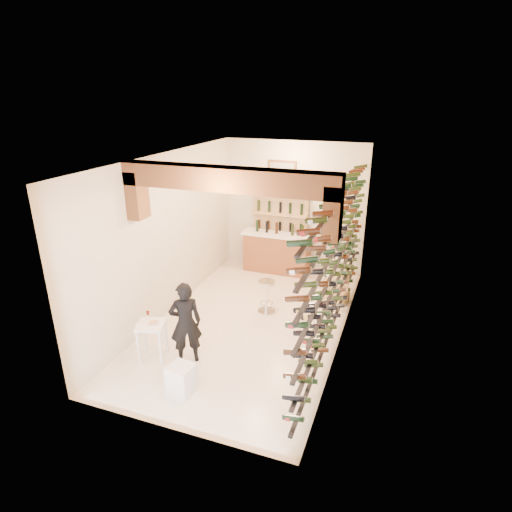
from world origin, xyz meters
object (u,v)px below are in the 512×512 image
at_px(wine_rack, 333,260).
at_px(chrome_barstool, 267,294).
at_px(tasting_table, 151,330).
at_px(person, 185,323).
at_px(crate_lower, 335,295).
at_px(white_stool, 181,379).
at_px(back_counter, 277,251).

distance_m(wine_rack, chrome_barstool, 1.87).
bearing_deg(tasting_table, person, -6.51).
xyz_separation_m(wine_rack, chrome_barstool, (-1.39, 0.53, -1.15)).
bearing_deg(crate_lower, tasting_table, -129.13).
relative_size(wine_rack, person, 3.95).
height_order(person, crate_lower, person).
relative_size(white_stool, chrome_barstool, 0.64).
height_order(chrome_barstool, crate_lower, chrome_barstool).
xyz_separation_m(tasting_table, crate_lower, (2.55, 3.13, -0.39)).
bearing_deg(white_stool, person, 112.35).
bearing_deg(person, tasting_table, -22.09).
relative_size(tasting_table, chrome_barstool, 1.15).
distance_m(wine_rack, white_stool, 3.18).
bearing_deg(white_stool, wine_rack, 51.61).
distance_m(back_counter, chrome_barstool, 2.17).
bearing_deg(chrome_barstool, crate_lower, 36.96).
height_order(back_counter, chrome_barstool, back_counter).
height_order(back_counter, white_stool, back_counter).
distance_m(person, chrome_barstool, 2.20).
xyz_separation_m(back_counter, crate_lower, (1.70, -1.17, -0.38)).
bearing_deg(wine_rack, chrome_barstool, 159.08).
relative_size(back_counter, tasting_table, 2.12).
relative_size(tasting_table, white_stool, 1.80).
distance_m(white_stool, crate_lower, 4.09).
distance_m(wine_rack, person, 2.72).
xyz_separation_m(tasting_table, white_stool, (0.89, -0.61, -0.32)).
relative_size(wine_rack, white_stool, 12.84).
xyz_separation_m(back_counter, tasting_table, (-0.85, -4.31, 0.01)).
bearing_deg(tasting_table, back_counter, 60.47).
bearing_deg(white_stool, crate_lower, 66.02).
bearing_deg(wine_rack, white_stool, -128.39).
distance_m(wine_rack, tasting_table, 3.31).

